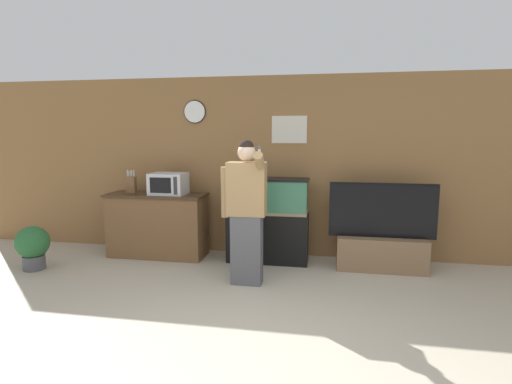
{
  "coord_description": "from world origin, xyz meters",
  "views": [
    {
      "loc": [
        0.62,
        -2.72,
        1.79
      ],
      "look_at": [
        -0.27,
        2.2,
        1.05
      ],
      "focal_mm": 28.0,
      "sensor_mm": 36.0,
      "label": 1
    }
  ],
  "objects_px": {
    "knife_block": "(131,184)",
    "tv_on_stand": "(381,244)",
    "aquarium_on_stand": "(268,220)",
    "person_standing": "(246,210)",
    "potted_plant": "(33,245)",
    "microwave": "(168,184)",
    "counter_island": "(158,225)"
  },
  "relations": [
    {
      "from": "aquarium_on_stand",
      "to": "person_standing",
      "type": "height_order",
      "value": "person_standing"
    },
    {
      "from": "counter_island",
      "to": "knife_block",
      "type": "relative_size",
      "value": 4.24
    },
    {
      "from": "potted_plant",
      "to": "tv_on_stand",
      "type": "bearing_deg",
      "value": 10.15
    },
    {
      "from": "counter_island",
      "to": "potted_plant",
      "type": "bearing_deg",
      "value": -148.04
    },
    {
      "from": "knife_block",
      "to": "tv_on_stand",
      "type": "height_order",
      "value": "knife_block"
    },
    {
      "from": "potted_plant",
      "to": "knife_block",
      "type": "bearing_deg",
      "value": 41.03
    },
    {
      "from": "tv_on_stand",
      "to": "potted_plant",
      "type": "xyz_separation_m",
      "value": [
        -4.52,
        -0.81,
        -0.02
      ]
    },
    {
      "from": "microwave",
      "to": "knife_block",
      "type": "relative_size",
      "value": 1.46
    },
    {
      "from": "tv_on_stand",
      "to": "person_standing",
      "type": "distance_m",
      "value": 1.92
    },
    {
      "from": "microwave",
      "to": "aquarium_on_stand",
      "type": "height_order",
      "value": "microwave"
    },
    {
      "from": "potted_plant",
      "to": "person_standing",
      "type": "bearing_deg",
      "value": 0.16
    },
    {
      "from": "counter_island",
      "to": "microwave",
      "type": "xyz_separation_m",
      "value": [
        0.2,
        -0.02,
        0.61
      ]
    },
    {
      "from": "aquarium_on_stand",
      "to": "person_standing",
      "type": "distance_m",
      "value": 0.93
    },
    {
      "from": "aquarium_on_stand",
      "to": "person_standing",
      "type": "bearing_deg",
      "value": -98.52
    },
    {
      "from": "microwave",
      "to": "potted_plant",
      "type": "xyz_separation_m",
      "value": [
        -1.57,
        -0.84,
        -0.75
      ]
    },
    {
      "from": "knife_block",
      "to": "tv_on_stand",
      "type": "xyz_separation_m",
      "value": [
        3.54,
        -0.05,
        -0.71
      ]
    },
    {
      "from": "counter_island",
      "to": "microwave",
      "type": "height_order",
      "value": "microwave"
    },
    {
      "from": "aquarium_on_stand",
      "to": "tv_on_stand",
      "type": "bearing_deg",
      "value": -2.65
    },
    {
      "from": "knife_block",
      "to": "aquarium_on_stand",
      "type": "distance_m",
      "value": 2.07
    },
    {
      "from": "knife_block",
      "to": "person_standing",
      "type": "bearing_deg",
      "value": -24.29
    },
    {
      "from": "aquarium_on_stand",
      "to": "tv_on_stand",
      "type": "relative_size",
      "value": 0.86
    },
    {
      "from": "microwave",
      "to": "counter_island",
      "type": "bearing_deg",
      "value": 173.89
    },
    {
      "from": "knife_block",
      "to": "tv_on_stand",
      "type": "relative_size",
      "value": 0.25
    },
    {
      "from": "aquarium_on_stand",
      "to": "potted_plant",
      "type": "relative_size",
      "value": 2.03
    },
    {
      "from": "person_standing",
      "to": "tv_on_stand",
      "type": "bearing_deg",
      "value": 25.89
    },
    {
      "from": "person_standing",
      "to": "aquarium_on_stand",
      "type": "bearing_deg",
      "value": 81.48
    },
    {
      "from": "aquarium_on_stand",
      "to": "potted_plant",
      "type": "bearing_deg",
      "value": -163.65
    },
    {
      "from": "tv_on_stand",
      "to": "microwave",
      "type": "bearing_deg",
      "value": 179.49
    },
    {
      "from": "microwave",
      "to": "person_standing",
      "type": "relative_size",
      "value": 0.29
    },
    {
      "from": "counter_island",
      "to": "knife_block",
      "type": "distance_m",
      "value": 0.7
    },
    {
      "from": "microwave",
      "to": "person_standing",
      "type": "bearing_deg",
      "value": -32.56
    },
    {
      "from": "knife_block",
      "to": "potted_plant",
      "type": "xyz_separation_m",
      "value": [
        -0.99,
        -0.86,
        -0.73
      ]
    }
  ]
}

